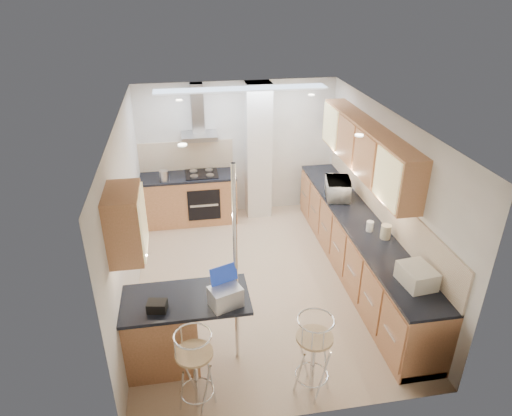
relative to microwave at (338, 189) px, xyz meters
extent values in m
plane|color=#CCA988|center=(-1.40, -0.77, -1.07)|extent=(4.80, 4.80, 0.00)
cube|color=white|center=(-1.40, 1.63, 0.18)|extent=(3.60, 0.04, 2.50)
cube|color=white|center=(-1.40, -3.17, 0.18)|extent=(3.60, 0.04, 2.50)
cube|color=white|center=(-3.20, -0.77, 0.18)|extent=(0.04, 4.80, 2.50)
cube|color=white|center=(0.40, -0.77, 0.18)|extent=(0.04, 4.80, 2.50)
cube|color=white|center=(-1.40, -0.77, 1.43)|extent=(3.60, 4.80, 0.02)
cube|color=#A46D41|center=(0.23, -0.37, 0.81)|extent=(0.34, 3.00, 0.72)
cube|color=#A46D41|center=(-3.03, -2.12, 0.81)|extent=(0.34, 0.62, 0.72)
cube|color=white|center=(0.38, -0.77, 0.11)|extent=(0.03, 4.40, 0.56)
cube|color=white|center=(-2.35, 1.61, 0.11)|extent=(1.70, 0.03, 0.56)
cube|color=white|center=(-1.05, 1.43, 0.18)|extent=(0.45, 0.40, 2.50)
cube|color=#A9ABAE|center=(-2.10, 1.38, 0.55)|extent=(0.62, 0.48, 0.08)
cube|color=#A9ABAE|center=(-2.10, 1.52, 0.99)|extent=(0.22, 0.20, 0.88)
cylinder|color=silver|center=(-1.93, -2.22, 0.18)|extent=(0.05, 0.05, 2.50)
cube|color=black|center=(-2.10, 1.02, -0.62)|extent=(0.58, 0.02, 0.58)
cube|color=black|center=(-2.10, 1.33, -0.15)|extent=(0.58, 0.50, 0.02)
cube|color=#CBBA7A|center=(-1.40, 1.03, 1.41)|extent=(2.80, 0.35, 0.02)
cube|color=#A46D41|center=(0.10, -0.77, -0.63)|extent=(0.60, 4.40, 0.88)
cube|color=black|center=(0.10, -0.77, -0.17)|extent=(0.63, 4.40, 0.04)
cube|color=#A46D41|center=(-2.35, 1.33, -0.63)|extent=(1.70, 0.60, 0.88)
cube|color=black|center=(-2.35, 1.33, -0.17)|extent=(1.70, 0.63, 0.04)
cube|color=#A46D41|center=(-2.53, -2.22, -0.62)|extent=(1.35, 0.62, 0.90)
cube|color=black|center=(-2.53, -2.22, -0.15)|extent=(1.47, 0.72, 0.04)
imported|color=white|center=(0.00, 0.00, 0.00)|extent=(0.48, 0.61, 0.30)
cube|color=#ACB0B4|center=(-2.07, -2.41, -0.02)|extent=(0.39, 0.34, 0.22)
cube|color=black|center=(-2.80, -2.38, -0.08)|extent=(0.23, 0.18, 0.11)
cylinder|color=silver|center=(0.10, -0.10, -0.07)|extent=(0.13, 0.13, 0.17)
cylinder|color=silver|center=(0.07, 0.57, -0.07)|extent=(0.15, 0.15, 0.16)
cylinder|color=#BCB596|center=(0.23, -1.34, -0.05)|extent=(0.18, 0.18, 0.20)
cylinder|color=white|center=(0.09, -1.11, -0.08)|extent=(0.11, 0.11, 0.15)
cube|color=silver|center=(0.15, -2.37, -0.04)|extent=(0.38, 0.46, 0.22)
cylinder|color=#A9ABAE|center=(-2.76, 1.13, -0.05)|extent=(0.16, 0.16, 0.20)
camera|label=1|loc=(-2.40, -6.32, 3.04)|focal=32.00mm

